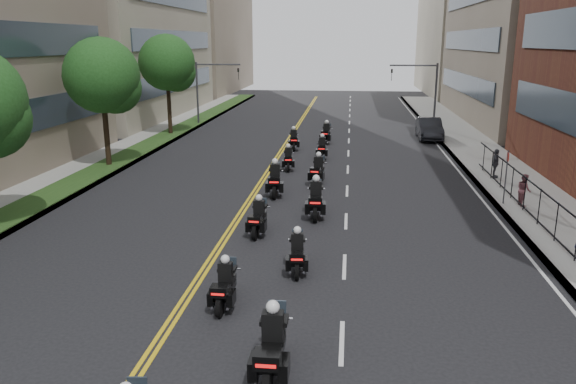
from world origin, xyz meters
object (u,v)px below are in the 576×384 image
at_px(motorcycle_1, 272,349).
at_px(motorcycle_5, 316,201).
at_px(motorcycle_10, 294,141).
at_px(pedestrian_b, 524,190).
at_px(motorcycle_8, 288,160).
at_px(motorcycle_6, 275,181).
at_px(pedestrian_c, 496,163).
at_px(motorcycle_9, 322,149).
at_px(motorcycle_2, 225,287).
at_px(motorcycle_4, 259,219).
at_px(motorcycle_7, 318,171).
at_px(motorcycle_3, 297,254).
at_px(motorcycle_11, 326,134).
at_px(parked_sedan, 429,129).

height_order(motorcycle_1, motorcycle_5, motorcycle_5).
relative_size(motorcycle_10, pedestrian_b, 1.53).
bearing_deg(motorcycle_1, motorcycle_8, 95.03).
distance_m(motorcycle_6, pedestrian_c, 12.40).
xyz_separation_m(motorcycle_9, pedestrian_c, (9.73, -4.84, 0.31)).
bearing_deg(motorcycle_6, pedestrian_b, -9.93).
relative_size(motorcycle_2, motorcycle_8, 0.99).
height_order(motorcycle_2, motorcycle_10, motorcycle_10).
relative_size(motorcycle_4, pedestrian_b, 1.48).
bearing_deg(pedestrian_b, motorcycle_7, 65.59).
distance_m(motorcycle_2, motorcycle_9, 21.45).
distance_m(motorcycle_1, motorcycle_7, 18.10).
height_order(motorcycle_3, motorcycle_11, motorcycle_11).
height_order(motorcycle_6, motorcycle_10, motorcycle_6).
height_order(motorcycle_5, parked_sedan, motorcycle_5).
relative_size(motorcycle_1, pedestrian_b, 1.70).
bearing_deg(pedestrian_b, motorcycle_10, 38.36).
distance_m(motorcycle_9, pedestrian_c, 10.87).
bearing_deg(motorcycle_4, motorcycle_5, 52.78).
height_order(motorcycle_1, motorcycle_8, motorcycle_1).
xyz_separation_m(motorcycle_8, parked_sedan, (9.73, 12.00, 0.20)).
relative_size(motorcycle_2, motorcycle_3, 0.99).
height_order(motorcycle_4, motorcycle_11, motorcycle_11).
bearing_deg(motorcycle_4, motorcycle_6, 93.90).
xyz_separation_m(parked_sedan, pedestrian_b, (1.80, -18.71, 0.07)).
relative_size(motorcycle_10, pedestrian_c, 1.41).
bearing_deg(motorcycle_7, pedestrian_b, -12.95).
bearing_deg(motorcycle_7, motorcycle_4, -94.68).
xyz_separation_m(motorcycle_2, motorcycle_7, (1.80, 14.74, 0.07)).
bearing_deg(motorcycle_10, motorcycle_11, 45.26).
height_order(motorcycle_4, motorcycle_5, motorcycle_5).
height_order(motorcycle_5, motorcycle_9, motorcycle_5).
bearing_deg(motorcycle_11, pedestrian_b, -53.24).
height_order(motorcycle_4, motorcycle_9, motorcycle_9).
xyz_separation_m(motorcycle_7, motorcycle_11, (-0.10, 12.29, 0.01)).
xyz_separation_m(motorcycle_8, pedestrian_c, (11.55, -1.32, 0.33)).
bearing_deg(pedestrian_b, motorcycle_6, 81.36).
height_order(motorcycle_5, motorcycle_7, motorcycle_5).
distance_m(motorcycle_8, pedestrian_c, 11.63).
bearing_deg(motorcycle_8, motorcycle_4, -95.78).
bearing_deg(motorcycle_5, motorcycle_1, -93.15).
distance_m(motorcycle_6, pedestrian_b, 11.60).
bearing_deg(pedestrian_c, motorcycle_9, 75.34).
bearing_deg(motorcycle_4, motorcycle_2, -86.91).
distance_m(motorcycle_4, pedestrian_b, 12.42).
relative_size(motorcycle_4, motorcycle_11, 0.92).
distance_m(motorcycle_1, motorcycle_9, 24.74).
height_order(motorcycle_4, motorcycle_10, motorcycle_10).
bearing_deg(pedestrian_c, motorcycle_2, 157.20).
bearing_deg(motorcycle_9, parked_sedan, 46.68).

